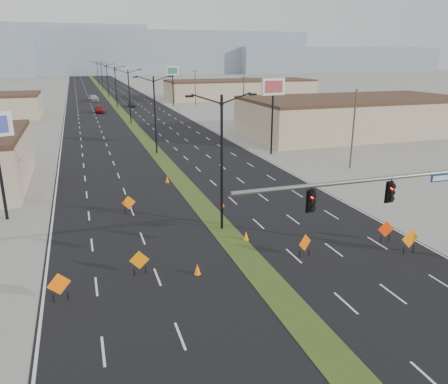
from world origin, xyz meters
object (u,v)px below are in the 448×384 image
object	(u,v)px
car_left	(99,109)
construction_sign_1	(139,261)
streetlight_5	(102,76)
cone_1	(246,236)
streetlight_0	(222,159)
cone_3	(167,179)
car_mid	(132,104)
construction_sign_5	(410,239)
cone_2	(222,204)
pole_sign_east_near	(273,92)
streetlight_3	(116,85)
streetlight_6	(98,73)
streetlight_1	(155,113)
signal_mast	(416,197)
cone_0	(197,269)
car_far	(94,98)
construction_sign_0	(59,285)
construction_sign_4	(386,230)
streetlight_4	(107,80)
construction_sign_3	(305,244)
pole_sign_east_far	(173,74)
streetlight_2	(129,95)
construction_sign_2	(129,203)

from	to	relation	value
car_left	construction_sign_1	size ratio (longest dim) A/B	3.00
streetlight_5	cone_1	size ratio (longest dim) A/B	14.57
streetlight_0	cone_3	xyz separation A→B (m)	(-1.45, 13.70, -5.08)
car_mid	construction_sign_5	size ratio (longest dim) A/B	2.16
cone_2	pole_sign_east_near	size ratio (longest dim) A/B	0.06
car_mid	cone_2	xyz separation A→B (m)	(-2.01, -79.85, -0.33)
streetlight_3	streetlight_6	xyz separation A→B (m)	(0.00, 84.00, 0.00)
cone_2	pole_sign_east_near	bearing A→B (deg)	54.69
streetlight_1	cone_1	distance (m)	31.05
signal_mast	car_mid	size ratio (longest dim) A/B	4.23
construction_sign_5	cone_0	size ratio (longest dim) A/B	2.60
streetlight_5	car_mid	xyz separation A→B (m)	(3.61, -55.42, -4.78)
construction_sign_5	car_left	bearing A→B (deg)	97.66
construction_sign_1	car_far	bearing A→B (deg)	96.50
construction_sign_0	construction_sign_5	xyz separation A→B (m)	(21.75, -1.06, 0.07)
streetlight_5	construction_sign_5	size ratio (longest dim) A/B	5.62
cone_0	cone_3	bearing A→B (deg)	83.76
streetlight_5	construction_sign_1	bearing A→B (deg)	-92.73
streetlight_0	cone_1	bearing A→B (deg)	-70.12
construction_sign_4	cone_0	xyz separation A→B (m)	(-13.79, -0.44, -0.58)
streetlight_6	pole_sign_east_near	xyz separation A→B (m)	(14.37, -145.23, 2.62)
pole_sign_east_near	streetlight_4	bearing A→B (deg)	92.54
cone_2	cone_0	bearing A→B (deg)	-115.22
construction_sign_3	cone_0	world-z (taller)	construction_sign_3
signal_mast	pole_sign_east_near	distance (m)	33.44
construction_sign_4	car_far	bearing A→B (deg)	106.63
car_far	pole_sign_east_far	xyz separation A→B (m)	(19.10, -18.14, 7.26)
streetlight_3	car_mid	distance (m)	6.02
construction_sign_1	construction_sign_5	bearing A→B (deg)	-1.25
signal_mast	streetlight_3	size ratio (longest dim) A/B	1.63
streetlight_1	construction_sign_0	xyz separation A→B (m)	(-11.37, -35.00, -4.43)
car_left	construction_sign_0	distance (m)	81.91
streetlight_2	construction_sign_4	bearing A→B (deg)	-80.70
car_far	cone_2	distance (m)	97.57
construction_sign_2	car_left	bearing A→B (deg)	83.11
cone_0	cone_1	world-z (taller)	cone_1
streetlight_4	construction_sign_4	world-z (taller)	streetlight_4
construction_sign_3	cone_1	distance (m)	4.54
streetlight_1	pole_sign_east_near	size ratio (longest dim) A/B	1.02
construction_sign_5	streetlight_0	bearing A→B (deg)	139.41
car_mid	construction_sign_4	distance (m)	90.77
streetlight_2	streetlight_3	xyz separation A→B (m)	(0.00, 28.00, 0.00)
streetlight_2	cone_3	xyz separation A→B (m)	(-1.45, -42.30, -5.08)
construction_sign_3	car_far	bearing A→B (deg)	71.58
construction_sign_4	cone_3	world-z (taller)	construction_sign_4
streetlight_0	streetlight_3	distance (m)	84.00
streetlight_1	cone_0	world-z (taller)	streetlight_1
streetlight_1	car_left	bearing A→B (deg)	95.89
signal_mast	car_far	distance (m)	112.95
streetlight_1	pole_sign_east_near	distance (m)	15.52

